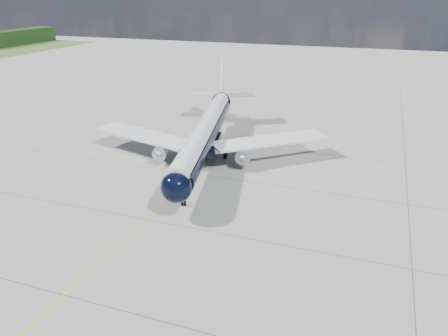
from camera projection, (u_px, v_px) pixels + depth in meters
The scene contains 3 objects.
ground at pixel (207, 162), 70.14m from camera, with size 320.00×320.00×0.00m, color gray.
taxiway_centerline at pixel (195, 174), 65.79m from camera, with size 0.16×160.00×0.01m, color #DDAA0B.
main_airliner at pixel (206, 132), 70.76m from camera, with size 39.10×48.27×14.08m.
Camera 1 is at (24.72, -30.43, 25.79)m, focal length 35.00 mm.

